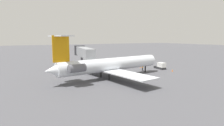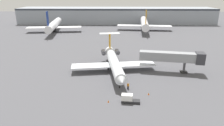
{
  "view_description": "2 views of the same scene",
  "coord_description": "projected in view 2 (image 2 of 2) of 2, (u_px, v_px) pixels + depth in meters",
  "views": [
    {
      "loc": [
        -36.87,
        23.68,
        9.04
      ],
      "look_at": [
        -1.26,
        4.09,
        3.45
      ],
      "focal_mm": 29.83,
      "sensor_mm": 36.0,
      "label": 1
    },
    {
      "loc": [
        -0.1,
        -53.59,
        22.74
      ],
      "look_at": [
        -1.21,
        1.69,
        3.53
      ],
      "focal_mm": 33.07,
      "sensor_mm": 36.0,
      "label": 2
    }
  ],
  "objects": [
    {
      "name": "baggage_tug_lead",
      "position": [
        129.0,
        99.0,
        44.4
      ],
      "size": [
        4.13,
        1.83,
        1.9
      ],
      "color": "#262628",
      "rests_on": "ground_plane"
    },
    {
      "name": "parked_airliner_west_mid",
      "position": [
        144.0,
        23.0,
        126.17
      ],
      "size": [
        33.49,
        39.59,
        13.62
      ],
      "color": "white",
      "rests_on": "ground_plane"
    },
    {
      "name": "terminal_building",
      "position": [
        116.0,
        15.0,
        154.86
      ],
      "size": [
        142.7,
        21.6,
        11.37
      ],
      "color": "#8C939E",
      "rests_on": "ground_plane"
    },
    {
      "name": "regional_jet",
      "position": [
        114.0,
        61.0,
        61.34
      ],
      "size": [
        25.4,
        29.8,
        9.42
      ],
      "color": "silver",
      "rests_on": "ground_plane"
    },
    {
      "name": "traffic_cone_mid",
      "position": [
        149.0,
        94.0,
        47.85
      ],
      "size": [
        0.36,
        0.36,
        0.55
      ],
      "color": "orange",
      "rests_on": "ground_plane"
    },
    {
      "name": "ground_plane",
      "position": [
        116.0,
        77.0,
        58.09
      ],
      "size": [
        400.0,
        400.0,
        0.1
      ],
      "primitive_type": "cube",
      "color": "#4C4C51"
    },
    {
      "name": "parked_airliner_west_end",
      "position": [
        54.0,
        25.0,
        120.54
      ],
      "size": [
        32.04,
        37.76,
        13.42
      ],
      "color": "white",
      "rests_on": "ground_plane"
    },
    {
      "name": "jet_bridge",
      "position": [
        175.0,
        57.0,
        59.99
      ],
      "size": [
        18.54,
        5.86,
        6.34
      ],
      "color": "gray",
      "rests_on": "ground_plane"
    },
    {
      "name": "traffic_cone_near",
      "position": [
        108.0,
        101.0,
        44.61
      ],
      "size": [
        0.36,
        0.36,
        0.55
      ],
      "color": "orange",
      "rests_on": "ground_plane"
    },
    {
      "name": "ground_crew_marshaller",
      "position": [
        128.0,
        86.0,
        50.45
      ],
      "size": [
        0.48,
        0.44,
        1.69
      ],
      "color": "black",
      "rests_on": "ground_plane"
    }
  ]
}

